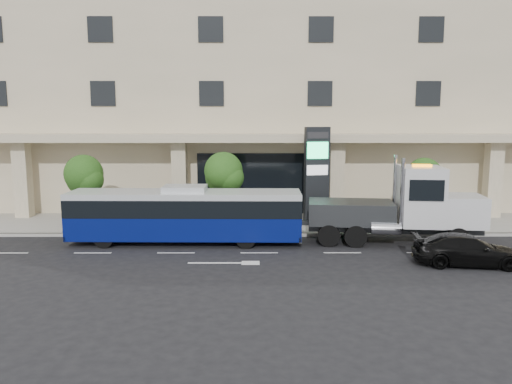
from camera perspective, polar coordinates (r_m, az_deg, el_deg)
ground at (r=25.57m, az=0.34°, el=-6.09°), size 120.00×120.00×0.00m
sidewalk at (r=30.42m, az=0.26°, el=-3.61°), size 120.00×6.00×0.15m
curb at (r=27.49m, az=0.30°, el=-4.90°), size 120.00×0.30×0.15m
convention_center at (r=40.35m, az=0.16°, el=13.45°), size 60.00×17.60×20.00m
tree_left at (r=30.16m, az=-19.04°, el=1.68°), size 2.27×2.20×4.22m
tree_mid at (r=28.58m, az=-3.69°, el=2.07°), size 2.28×2.20×4.38m
tree_right at (r=30.16m, az=18.69°, el=1.55°), size 2.10×2.00×4.04m
city_bus at (r=25.91m, az=-8.10°, el=-2.52°), size 11.88×2.68×3.00m
tow_truck at (r=26.60m, az=16.38°, el=-1.78°), size 9.95×3.40×4.50m
black_sedan at (r=23.89m, az=23.02°, el=-6.12°), size 4.88×2.46×1.36m
signage_pylon at (r=29.62m, az=6.95°, el=1.90°), size 1.50×0.77×5.77m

